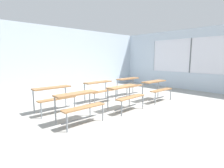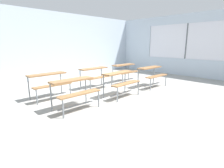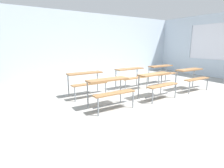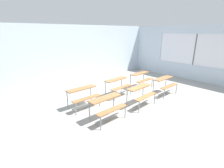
# 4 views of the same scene
# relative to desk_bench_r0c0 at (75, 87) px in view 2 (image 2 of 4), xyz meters

# --- Properties ---
(ground) EXTENTS (10.00, 9.00, 0.05)m
(ground) POSITION_rel_desk_bench_r0c0_xyz_m (1.59, -0.29, -0.59)
(ground) COLOR #9E9E99
(wall_back) EXTENTS (10.00, 0.12, 3.00)m
(wall_back) POSITION_rel_desk_bench_r0c0_xyz_m (1.59, 4.21, 0.94)
(wall_back) COLOR silver
(wall_back) RESTS_ON ground
(wall_right) EXTENTS (0.12, 9.00, 3.00)m
(wall_right) POSITION_rel_desk_bench_r0c0_xyz_m (6.59, -0.43, 0.88)
(wall_right) COLOR silver
(wall_right) RESTS_ON ground
(desk_bench_r0c0) EXTENTS (1.10, 0.59, 0.74)m
(desk_bench_r0c0) POSITION_rel_desk_bench_r0c0_xyz_m (0.00, 0.00, 0.00)
(desk_bench_r0c0) COLOR olive
(desk_bench_r0c0) RESTS_ON ground
(desk_bench_r0c1) EXTENTS (1.12, 0.64, 0.74)m
(desk_bench_r0c1) POSITION_rel_desk_bench_r0c0_xyz_m (1.60, -0.05, 0.00)
(desk_bench_r0c1) COLOR olive
(desk_bench_r0c1) RESTS_ON ground
(desk_bench_r0c2) EXTENTS (1.11, 0.61, 0.74)m
(desk_bench_r0c2) POSITION_rel_desk_bench_r0c0_xyz_m (3.31, -0.03, 0.00)
(desk_bench_r0c2) COLOR olive
(desk_bench_r0c2) RESTS_ON ground
(desk_bench_r1c0) EXTENTS (1.10, 0.59, 0.74)m
(desk_bench_r1c0) POSITION_rel_desk_bench_r0c0_xyz_m (-0.08, 1.24, 0.00)
(desk_bench_r1c0) COLOR olive
(desk_bench_r1c0) RESTS_ON ground
(desk_bench_r1c1) EXTENTS (1.12, 0.62, 0.74)m
(desk_bench_r1c1) POSITION_rel_desk_bench_r0c0_xyz_m (1.66, 1.24, 0.00)
(desk_bench_r1c1) COLOR olive
(desk_bench_r1c1) RESTS_ON ground
(desk_bench_r1c2) EXTENTS (1.10, 0.59, 0.74)m
(desk_bench_r1c2) POSITION_rel_desk_bench_r0c0_xyz_m (3.23, 1.22, 0.00)
(desk_bench_r1c2) COLOR olive
(desk_bench_r1c2) RESTS_ON ground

